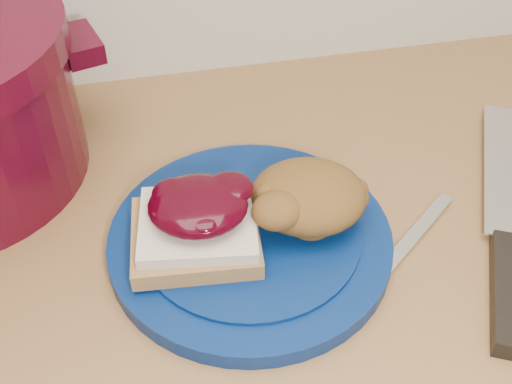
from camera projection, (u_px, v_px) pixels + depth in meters
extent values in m
cylinder|color=#051E53|center=(250.00, 240.00, 0.59)|extent=(0.31, 0.31, 0.02)
cube|color=olive|center=(196.00, 237.00, 0.57)|extent=(0.12, 0.11, 0.02)
cube|color=beige|center=(198.00, 224.00, 0.56)|extent=(0.11, 0.10, 0.01)
ellipsoid|color=black|center=(198.00, 205.00, 0.55)|extent=(0.10, 0.09, 0.03)
ellipsoid|color=brown|center=(308.00, 196.00, 0.58)|extent=(0.12, 0.11, 0.05)
cube|color=black|center=(506.00, 291.00, 0.55)|extent=(0.08, 0.12, 0.02)
cube|color=silver|center=(503.00, 166.00, 0.67)|extent=(0.13, 0.21, 0.00)
cube|color=silver|center=(406.00, 245.00, 0.60)|extent=(0.14, 0.12, 0.00)
cube|color=#3C0613|center=(79.00, 45.00, 0.65)|extent=(0.05, 0.07, 0.02)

